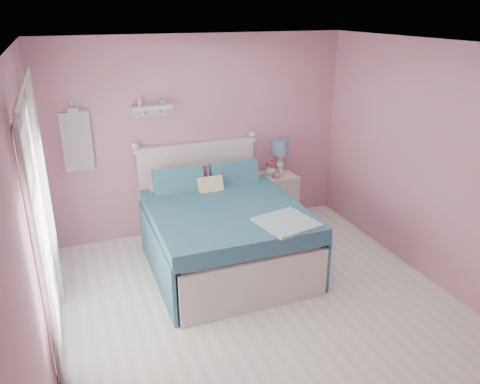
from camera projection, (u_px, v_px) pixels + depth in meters
floor at (268, 315)px, 4.72m from camera, size 4.50×4.50×0.00m
room_shell at (272, 167)px, 4.13m from camera, size 4.50×4.50×4.50m
bed at (222, 231)px, 5.57m from camera, size 1.69×2.13×1.23m
nightstand at (276, 198)px, 6.64m from camera, size 0.50×0.49×0.73m
table_lamp at (280, 150)px, 6.49m from camera, size 0.23×0.23×0.47m
vase at (271, 170)px, 6.47m from camera, size 0.16×0.16×0.15m
teacup at (276, 175)px, 6.37m from camera, size 0.13×0.13×0.08m
roses at (271, 162)px, 6.42m from camera, size 0.14×0.11×0.12m
wall_shelf at (152, 108)px, 5.77m from camera, size 0.50×0.15×0.25m
hanging_dress at (77, 142)px, 5.57m from camera, size 0.34×0.03×0.72m
french_door at (42, 235)px, 4.01m from camera, size 0.04×1.32×2.16m
curtain_near at (46, 265)px, 3.34m from camera, size 0.04×0.40×2.32m
curtain_far at (47, 193)px, 4.63m from camera, size 0.04×0.40×2.32m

